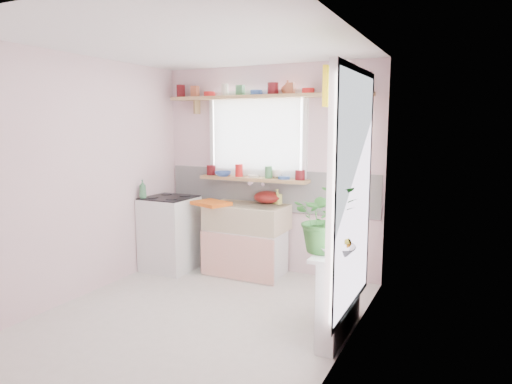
% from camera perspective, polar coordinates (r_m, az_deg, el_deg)
% --- Properties ---
extents(room, '(3.20, 3.20, 3.20)m').
position_cam_1_polar(room, '(4.64, 5.33, 3.12)').
color(room, silver).
rests_on(room, ground).
extents(sink_unit, '(0.95, 0.65, 1.11)m').
position_cam_1_polar(sink_unit, '(5.52, -1.16, -5.90)').
color(sink_unit, white).
rests_on(sink_unit, ground).
extents(cooker, '(0.58, 0.58, 0.93)m').
position_cam_1_polar(cooker, '(5.80, -10.71, -5.05)').
color(cooker, white).
rests_on(cooker, ground).
extents(radiator_ledge, '(0.22, 0.95, 0.78)m').
position_cam_1_polar(radiator_ledge, '(4.05, 10.45, -11.95)').
color(radiator_ledge, white).
rests_on(radiator_ledge, ground).
extents(windowsill, '(1.40, 0.22, 0.04)m').
position_cam_1_polar(windowsill, '(5.55, -0.31, 1.64)').
color(windowsill, tan).
rests_on(windowsill, room).
extents(pine_shelf, '(2.52, 0.24, 0.04)m').
position_cam_1_polar(pine_shelf, '(5.45, 1.08, 11.83)').
color(pine_shelf, tan).
rests_on(pine_shelf, room).
extents(shelf_crockery, '(2.47, 0.11, 0.12)m').
position_cam_1_polar(shelf_crockery, '(5.47, 0.66, 12.60)').
color(shelf_crockery, '#590F14').
rests_on(shelf_crockery, pine_shelf).
extents(sill_crockery, '(1.35, 0.11, 0.12)m').
position_cam_1_polar(sill_crockery, '(5.55, -0.47, 2.41)').
color(sill_crockery, '#590F14').
rests_on(sill_crockery, windowsill).
extents(dish_tray, '(0.50, 0.43, 0.04)m').
position_cam_1_polar(dish_tray, '(5.44, -5.63, -1.41)').
color(dish_tray, orange).
rests_on(dish_tray, sink_unit).
extents(colander, '(0.42, 0.42, 0.15)m').
position_cam_1_polar(colander, '(5.52, 1.46, -0.64)').
color(colander, '#611210').
rests_on(colander, sink_unit).
extents(jade_plant, '(0.63, 0.60, 0.56)m').
position_cam_1_polar(jade_plant, '(3.70, 8.57, -3.24)').
color(jade_plant, '#32712D').
rests_on(jade_plant, radiator_ledge).
extents(fruit_bowl, '(0.34, 0.34, 0.07)m').
position_cam_1_polar(fruit_bowl, '(3.71, 10.17, -7.16)').
color(fruit_bowl, silver).
rests_on(fruit_bowl, radiator_ledge).
extents(herb_pot, '(0.11, 0.08, 0.21)m').
position_cam_1_polar(herb_pot, '(4.16, 10.36, -4.43)').
color(herb_pot, '#2C6F2C').
rests_on(herb_pot, radiator_ledge).
extents(soap_bottle_sink, '(0.10, 0.10, 0.18)m').
position_cam_1_polar(soap_bottle_sink, '(5.47, 2.69, -0.59)').
color(soap_bottle_sink, '#D5D55F').
rests_on(soap_bottle_sink, sink_unit).
extents(sill_cup, '(0.15, 0.15, 0.10)m').
position_cam_1_polar(sill_cup, '(5.48, 2.69, 2.28)').
color(sill_cup, white).
rests_on(sill_cup, windowsill).
extents(sill_bowl, '(0.25, 0.25, 0.06)m').
position_cam_1_polar(sill_bowl, '(5.67, -4.14, 2.29)').
color(sill_bowl, '#304E9C').
rests_on(sill_bowl, windowsill).
extents(shelf_vase, '(0.17, 0.17, 0.16)m').
position_cam_1_polar(shelf_vase, '(5.40, 3.98, 12.91)').
color(shelf_vase, '#9C4C30').
rests_on(shelf_vase, pine_shelf).
extents(cooker_bottle, '(0.11, 0.12, 0.23)m').
position_cam_1_polar(cooker_bottle, '(5.66, -13.98, 0.36)').
color(cooker_bottle, '#3C794E').
rests_on(cooker_bottle, cooker).
extents(fruit, '(0.20, 0.14, 0.10)m').
position_cam_1_polar(fruit, '(3.70, 10.31, -6.26)').
color(fruit, orange).
rests_on(fruit, fruit_bowl).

